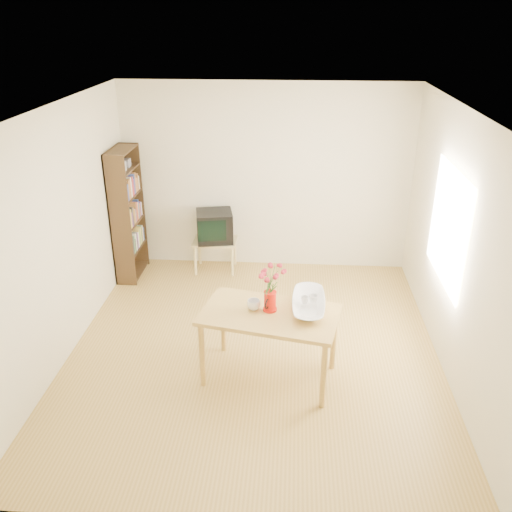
# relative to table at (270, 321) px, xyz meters

# --- Properties ---
(room) EXTENTS (4.50, 4.50, 4.50)m
(room) POSITION_rel_table_xyz_m (-0.16, 0.47, 0.64)
(room) COLOR #A3803A
(room) RESTS_ON ground
(table) EXTENTS (1.44, 1.01, 0.75)m
(table) POSITION_rel_table_xyz_m (0.00, 0.00, 0.00)
(table) COLOR #B88D3F
(table) RESTS_ON ground
(tv_stand) EXTENTS (0.60, 0.45, 0.46)m
(tv_stand) POSITION_rel_table_xyz_m (-0.89, 2.44, -0.27)
(tv_stand) COLOR tan
(tv_stand) RESTS_ON ground
(bookshelf) EXTENTS (0.28, 0.70, 1.80)m
(bookshelf) POSITION_rel_table_xyz_m (-2.04, 2.22, 0.18)
(bookshelf) COLOR #2F1F0F
(bookshelf) RESTS_ON ground
(pitcher) EXTENTS (0.14, 0.21, 0.21)m
(pitcher) POSITION_rel_table_xyz_m (-0.00, 0.05, 0.18)
(pitcher) COLOR red
(pitcher) RESTS_ON table
(flowers) EXTENTS (0.23, 0.23, 0.33)m
(flowers) POSITION_rel_table_xyz_m (-0.00, 0.05, 0.45)
(flowers) COLOR #D9334A
(flowers) RESTS_ON pitcher
(mug) EXTENTS (0.17, 0.17, 0.10)m
(mug) POSITION_rel_table_xyz_m (-0.16, 0.05, 0.14)
(mug) COLOR white
(mug) RESTS_ON table
(bowl) EXTENTS (0.50, 0.50, 0.46)m
(bowl) POSITION_rel_table_xyz_m (0.38, 0.14, 0.32)
(bowl) COLOR white
(bowl) RESTS_ON table
(teacup_a) EXTENTS (0.09, 0.09, 0.06)m
(teacup_a) POSITION_rel_table_xyz_m (0.34, 0.14, 0.27)
(teacup_a) COLOR white
(teacup_a) RESTS_ON bowl
(teacup_b) EXTENTS (0.08, 0.08, 0.07)m
(teacup_b) POSITION_rel_table_xyz_m (0.42, 0.16, 0.28)
(teacup_b) COLOR white
(teacup_b) RESTS_ON bowl
(television) EXTENTS (0.57, 0.54, 0.42)m
(television) POSITION_rel_table_xyz_m (-0.89, 2.45, 0.02)
(television) COLOR black
(television) RESTS_ON tv_stand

